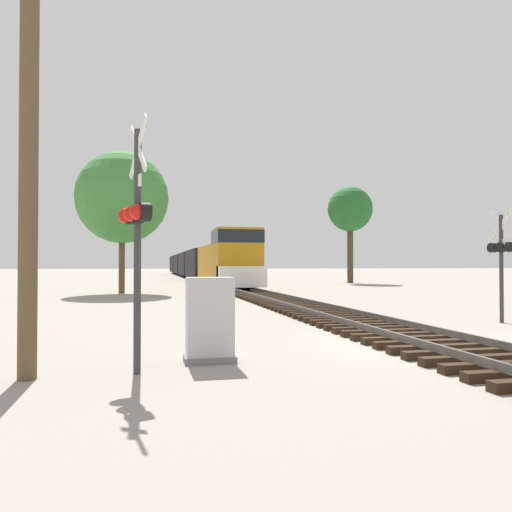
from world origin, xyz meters
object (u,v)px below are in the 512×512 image
(tree_mid_background, at_px, (350,210))
(crossing_signal_far, at_px, (502,252))
(crossing_signal_near, at_px, (136,223))
(utility_pole, at_px, (29,80))
(relay_cabinet, at_px, (210,320))
(freight_train, at_px, (193,264))
(tree_far_right, at_px, (122,198))

(tree_mid_background, bearing_deg, crossing_signal_far, -104.94)
(tree_mid_background, bearing_deg, crossing_signal_near, -117.77)
(utility_pole, relative_size, tree_mid_background, 0.98)
(crossing_signal_near, bearing_deg, relay_cabinet, 101.21)
(crossing_signal_near, bearing_deg, freight_train, 156.63)
(crossing_signal_near, bearing_deg, tree_far_right, 165.87)
(crossing_signal_far, height_order, tree_mid_background, tree_mid_background)
(relay_cabinet, distance_m, utility_pole, 4.93)
(tree_far_right, distance_m, tree_mid_background, 24.21)
(crossing_signal_near, relative_size, relay_cabinet, 2.69)
(relay_cabinet, bearing_deg, freight_train, 85.31)
(crossing_signal_near, distance_m, tree_mid_background, 41.35)
(crossing_signal_far, bearing_deg, tree_mid_background, -20.08)
(freight_train, height_order, tree_far_right, tree_far_right)
(crossing_signal_far, relative_size, tree_mid_background, 0.37)
(crossing_signal_near, height_order, crossing_signal_far, crossing_signal_near)
(crossing_signal_near, relative_size, crossing_signal_far, 1.20)
(crossing_signal_near, height_order, tree_mid_background, tree_mid_background)
(crossing_signal_far, relative_size, utility_pole, 0.38)
(relay_cabinet, distance_m, tree_mid_background, 40.36)
(tree_far_right, xyz_separation_m, tree_mid_background, (20.53, 12.78, 1.07))
(crossing_signal_far, bearing_deg, relay_cabinet, 108.78)
(freight_train, xyz_separation_m, crossing_signal_far, (4.63, -54.56, 0.34))
(crossing_signal_far, xyz_separation_m, utility_pole, (-12.38, -4.94, 2.52))
(tree_far_right, bearing_deg, relay_cabinet, -83.31)
(crossing_signal_near, height_order, tree_far_right, tree_far_right)
(freight_train, distance_m, relay_cabinet, 58.96)
(freight_train, height_order, crossing_signal_far, freight_train)
(crossing_signal_far, bearing_deg, tree_far_right, 27.88)
(relay_cabinet, distance_m, tree_far_right, 23.60)
(freight_train, bearing_deg, relay_cabinet, -94.69)
(crossing_signal_near, xyz_separation_m, crossing_signal_far, (10.75, 4.90, -0.31))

